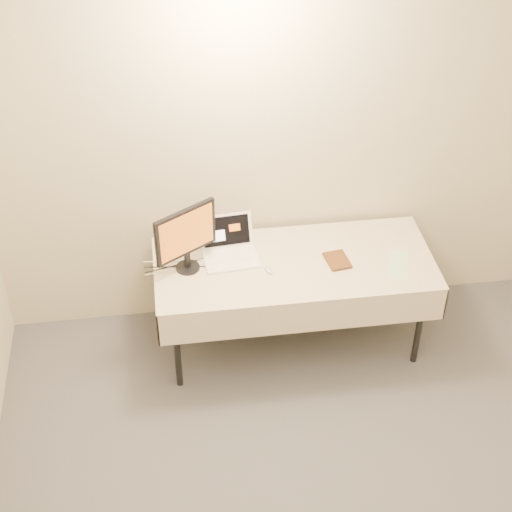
{
  "coord_description": "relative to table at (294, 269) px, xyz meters",
  "views": [
    {
      "loc": [
        -0.8,
        -1.94,
        3.98
      ],
      "look_at": [
        -0.26,
        1.99,
        0.86
      ],
      "focal_mm": 55.0,
      "sensor_mm": 36.0,
      "label": 1
    }
  ],
  "objects": [
    {
      "name": "paper_form",
      "position": [
        0.68,
        -0.11,
        0.06
      ],
      "size": [
        0.21,
        0.33,
        0.0
      ],
      "primitive_type": "cube",
      "rotation": [
        0.0,
        0.0,
        -0.3
      ],
      "color": "#B6E2B4",
      "rests_on": "table"
    },
    {
      "name": "back_wall",
      "position": [
        0.0,
        0.45,
        0.67
      ],
      "size": [
        4.0,
        0.1,
        2.7
      ],
      "primitive_type": "cube",
      "color": "beige",
      "rests_on": "ground"
    },
    {
      "name": "alarm_clock",
      "position": [
        -0.41,
        0.28,
        0.09
      ],
      "size": [
        0.14,
        0.07,
        0.06
      ],
      "rotation": [
        0.0,
        0.0,
        -0.13
      ],
      "color": "black",
      "rests_on": "table"
    },
    {
      "name": "clicker",
      "position": [
        -0.18,
        -0.07,
        0.07
      ],
      "size": [
        0.06,
        0.09,
        0.02
      ],
      "primitive_type": "ellipsoid",
      "rotation": [
        0.0,
        0.0,
        0.28
      ],
      "color": "silver",
      "rests_on": "table"
    },
    {
      "name": "table",
      "position": [
        0.0,
        0.0,
        0.0
      ],
      "size": [
        1.86,
        0.81,
        0.74
      ],
      "color": "black",
      "rests_on": "ground"
    },
    {
      "name": "laptop",
      "position": [
        -0.42,
        0.14,
        0.12
      ],
      "size": [
        0.38,
        0.37,
        0.24
      ],
      "rotation": [
        0.0,
        0.0,
        0.08
      ],
      "color": "white",
      "rests_on": "table"
    },
    {
      "name": "usb_dongle",
      "position": [
        -0.74,
        0.04,
        0.07
      ],
      "size": [
        0.06,
        0.02,
        0.01
      ],
      "primitive_type": "cube",
      "rotation": [
        0.0,
        0.0,
        -0.09
      ],
      "color": "black",
      "rests_on": "table"
    },
    {
      "name": "monitor",
      "position": [
        -0.7,
        0.03,
        0.33
      ],
      "size": [
        0.4,
        0.26,
        0.46
      ],
      "rotation": [
        0.0,
        0.0,
        0.56
      ],
      "color": "black",
      "rests_on": "table"
    },
    {
      "name": "book",
      "position": [
        0.21,
        -0.04,
        0.16
      ],
      "size": [
        0.15,
        0.04,
        0.2
      ],
      "primitive_type": "imported",
      "rotation": [
        0.0,
        0.0,
        0.14
      ],
      "color": "brown",
      "rests_on": "table"
    }
  ]
}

